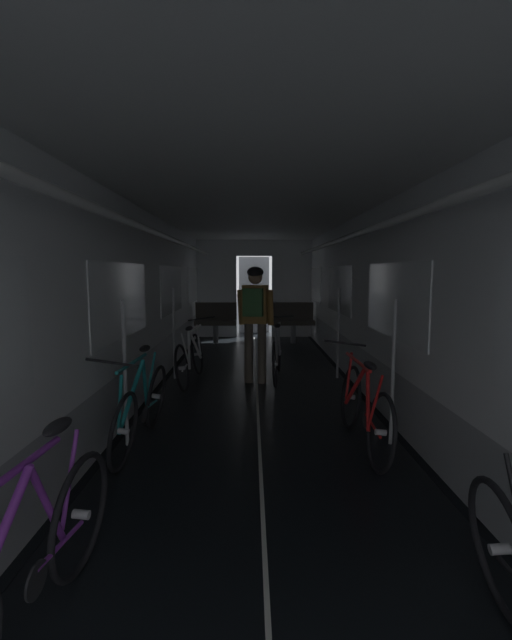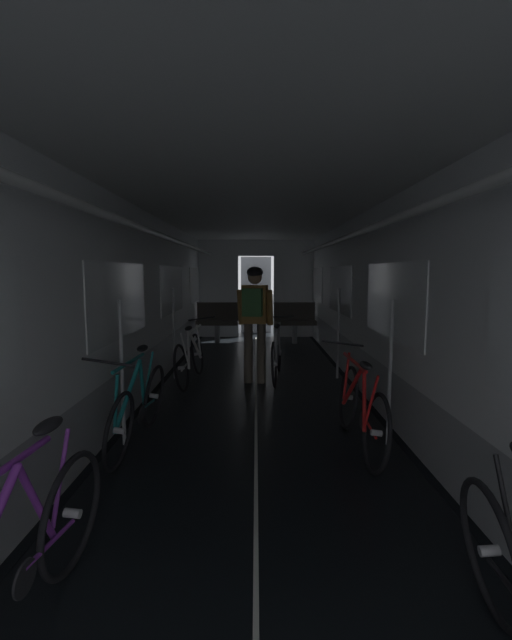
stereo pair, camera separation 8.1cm
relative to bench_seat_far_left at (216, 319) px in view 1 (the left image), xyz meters
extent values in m
plane|color=black|center=(0.90, -8.07, -0.57)|extent=(60.00, 60.00, 0.00)
cube|color=black|center=(-0.51, -4.82, -0.56)|extent=(0.08, 11.50, 0.01)
cube|color=black|center=(2.31, -4.82, -0.56)|extent=(0.08, 11.50, 0.01)
cube|color=beige|center=(0.90, -4.82, -0.56)|extent=(0.03, 11.27, 0.00)
cube|color=#9EA0A5|center=(-0.61, -4.82, -0.27)|extent=(0.12, 11.50, 0.60)
cube|color=white|center=(-0.61, -4.82, 0.96)|extent=(0.12, 11.50, 1.85)
cube|color=white|center=(-0.54, -5.40, 0.78)|extent=(0.02, 1.90, 0.80)
cube|color=white|center=(-0.54, -2.52, 0.78)|extent=(0.02, 1.90, 0.80)
cube|color=white|center=(-0.54, 0.35, 0.78)|extent=(0.02, 1.90, 0.80)
cube|color=yellow|center=(-0.54, -4.99, 0.78)|extent=(0.01, 0.20, 0.28)
cylinder|color=white|center=(-0.27, -4.82, 1.53)|extent=(0.07, 11.04, 0.07)
cylinder|color=#B7BABF|center=(-0.37, -5.97, 0.13)|extent=(0.04, 0.04, 1.40)
cylinder|color=#B7BABF|center=(-0.37, -3.37, 0.13)|extent=(0.04, 0.04, 1.40)
cube|color=#9EA0A5|center=(2.41, -4.82, -0.27)|extent=(0.12, 11.50, 0.60)
cube|color=white|center=(2.41, -4.82, 0.96)|extent=(0.12, 11.50, 1.85)
cube|color=white|center=(2.35, -5.40, 0.78)|extent=(0.02, 1.90, 0.80)
cube|color=white|center=(2.35, -2.52, 0.78)|extent=(0.02, 1.90, 0.80)
cube|color=white|center=(2.35, 0.35, 0.78)|extent=(0.02, 1.90, 0.80)
cube|color=yellow|center=(2.35, -4.54, 0.78)|extent=(0.01, 0.20, 0.28)
cylinder|color=white|center=(2.07, -4.82, 1.53)|extent=(0.07, 11.04, 0.07)
cylinder|color=#B7BABF|center=(2.17, -5.97, 0.13)|extent=(0.04, 0.04, 1.40)
cylinder|color=#B7BABF|center=(2.17, -3.37, 0.13)|extent=(0.04, 0.04, 1.40)
cube|color=white|center=(-0.05, 0.99, 0.66)|extent=(1.00, 0.12, 2.45)
cube|color=white|center=(1.85, 0.99, 0.66)|extent=(1.00, 0.12, 2.45)
cube|color=white|center=(0.90, 0.99, 1.68)|extent=(0.90, 0.12, 0.40)
cube|color=#4C4F54|center=(0.90, 1.69, 0.46)|extent=(0.81, 0.04, 2.05)
cube|color=white|center=(0.90, -4.82, 1.94)|extent=(3.14, 11.62, 0.12)
cylinder|color=gray|center=(0.00, -0.07, -0.35)|extent=(0.12, 0.12, 0.44)
cube|color=#47423D|center=(0.00, -0.07, -0.08)|extent=(0.96, 0.44, 0.10)
cube|color=#47423D|center=(0.00, 0.12, 0.17)|extent=(0.96, 0.08, 0.40)
torus|color=gray|center=(-0.43, 0.15, 0.37)|extent=(0.14, 0.14, 0.02)
cylinder|color=gray|center=(1.80, -0.07, -0.35)|extent=(0.12, 0.12, 0.44)
cube|color=#47423D|center=(1.80, -0.07, -0.08)|extent=(0.96, 0.44, 0.10)
cube|color=#47423D|center=(1.80, 0.12, 0.17)|extent=(0.96, 0.08, 0.40)
torus|color=gray|center=(1.37, 0.15, 0.37)|extent=(0.14, 0.14, 0.02)
torus|color=black|center=(2.02, -8.05, -0.24)|extent=(0.19, 0.68, 0.67)
cylinder|color=#B2B2B7|center=(2.02, -8.05, -0.24)|extent=(0.10, 0.06, 0.06)
torus|color=black|center=(-0.13, -4.12, -0.24)|extent=(0.19, 0.68, 0.67)
cylinder|color=#B2B2B7|center=(-0.13, -4.12, -0.24)|extent=(0.10, 0.06, 0.06)
torus|color=black|center=(-0.05, -3.10, -0.24)|extent=(0.19, 0.68, 0.67)
cylinder|color=#B2B2B7|center=(-0.05, -3.10, -0.24)|extent=(0.10, 0.06, 0.06)
cylinder|color=silver|center=(-0.04, -3.42, -0.02)|extent=(0.16, 0.53, 0.56)
cylinder|color=silver|center=(-0.08, -3.82, -0.02)|extent=(0.09, 0.35, 0.55)
cylinder|color=silver|center=(-0.02, -3.57, 0.24)|extent=(0.10, 0.82, 0.04)
cylinder|color=silver|center=(-0.09, -4.05, 0.00)|extent=(0.11, 0.16, 0.49)
cylinder|color=silver|center=(-0.12, -3.89, -0.26)|extent=(0.06, 0.45, 0.07)
cylinder|color=silver|center=(-0.02, -3.13, 0.00)|extent=(0.10, 0.10, 0.49)
cylinder|color=black|center=(-0.10, -3.67, -0.28)|extent=(0.05, 0.17, 0.17)
ellipsoid|color=black|center=(-0.04, -4.00, 0.30)|extent=(0.12, 0.25, 0.07)
cylinder|color=black|center=(0.03, -3.12, 0.34)|extent=(0.44, 0.06, 0.09)
torus|color=black|center=(1.90, -6.54, -0.24)|extent=(0.13, 0.67, 0.67)
cylinder|color=#B2B2B7|center=(1.90, -6.54, -0.24)|extent=(0.10, 0.05, 0.06)
torus|color=black|center=(1.88, -5.52, -0.24)|extent=(0.13, 0.67, 0.67)
cylinder|color=#B2B2B7|center=(1.88, -5.52, -0.24)|extent=(0.10, 0.05, 0.06)
cylinder|color=red|center=(1.86, -5.84, -0.02)|extent=(0.12, 0.54, 0.56)
cylinder|color=red|center=(1.87, -6.25, -0.02)|extent=(0.10, 0.34, 0.55)
cylinder|color=red|center=(1.83, -5.99, 0.25)|extent=(0.05, 0.82, 0.04)
cylinder|color=red|center=(1.87, -6.47, 0.01)|extent=(0.09, 0.16, 0.49)
cylinder|color=red|center=(1.90, -6.32, -0.26)|extent=(0.03, 0.45, 0.07)
cylinder|color=red|center=(1.85, -5.55, 0.01)|extent=(0.09, 0.09, 0.49)
cylinder|color=black|center=(1.90, -6.09, -0.28)|extent=(0.04, 0.17, 0.17)
ellipsoid|color=black|center=(1.83, -6.42, 0.31)|extent=(0.10, 0.24, 0.07)
cylinder|color=black|center=(1.81, -5.53, 0.35)|extent=(0.44, 0.03, 0.08)
torus|color=black|center=(-0.11, -7.74, -0.23)|extent=(0.13, 0.67, 0.67)
cylinder|color=#B2B2B7|center=(-0.11, -7.74, -0.23)|extent=(0.10, 0.06, 0.06)
cylinder|color=purple|center=(-0.14, -8.03, -0.01)|extent=(0.06, 0.35, 0.55)
cylinder|color=purple|center=(-0.18, -8.28, 0.25)|extent=(0.09, 0.82, 0.04)
cylinder|color=purple|center=(-0.13, -7.81, 0.01)|extent=(0.07, 0.16, 0.49)
cylinder|color=purple|center=(-0.12, -7.96, -0.26)|extent=(0.05, 0.45, 0.07)
cylinder|color=black|center=(-0.13, -8.19, -0.28)|extent=(0.04, 0.17, 0.17)
ellipsoid|color=black|center=(-0.16, -7.85, 0.31)|extent=(0.11, 0.25, 0.07)
torus|color=black|center=(-0.19, -5.48, -0.24)|extent=(0.16, 0.68, 0.67)
cylinder|color=#B2B2B7|center=(-0.19, -5.48, -0.24)|extent=(0.10, 0.05, 0.06)
torus|color=black|center=(-0.24, -6.49, -0.24)|extent=(0.16, 0.68, 0.67)
cylinder|color=#B2B2B7|center=(-0.24, -6.49, -0.24)|extent=(0.10, 0.05, 0.06)
cylinder|color=teal|center=(-0.26, -6.18, -0.02)|extent=(0.14, 0.54, 0.56)
cylinder|color=teal|center=(-0.24, -5.77, -0.02)|extent=(0.09, 0.35, 0.55)
cylinder|color=teal|center=(-0.28, -6.02, 0.25)|extent=(0.08, 0.82, 0.04)
cylinder|color=teal|center=(-0.23, -5.54, 0.00)|extent=(0.09, 0.16, 0.49)
cylinder|color=teal|center=(-0.20, -5.70, -0.26)|extent=(0.04, 0.45, 0.07)
cylinder|color=teal|center=(-0.27, -6.46, 0.00)|extent=(0.09, 0.09, 0.49)
cylinder|color=black|center=(-0.21, -5.92, -0.28)|extent=(0.04, 0.17, 0.17)
ellipsoid|color=black|center=(-0.27, -5.59, 0.30)|extent=(0.11, 0.24, 0.07)
cylinder|color=black|center=(-0.32, -6.48, 0.34)|extent=(0.44, 0.05, 0.08)
cylinder|color=brown|center=(0.79, -3.62, -0.12)|extent=(0.13, 0.13, 0.90)
cylinder|color=brown|center=(0.98, -3.66, -0.12)|extent=(0.13, 0.13, 0.90)
cube|color=olive|center=(0.89, -3.64, 0.61)|extent=(0.40, 0.29, 0.56)
cylinder|color=olive|center=(0.67, -3.58, 0.56)|extent=(0.13, 0.21, 0.53)
cylinder|color=olive|center=(1.11, -3.67, 0.56)|extent=(0.13, 0.21, 0.53)
sphere|color=tan|center=(0.89, -3.64, 1.01)|extent=(0.21, 0.21, 0.21)
ellipsoid|color=black|center=(0.89, -3.64, 1.08)|extent=(0.29, 0.32, 0.16)
cube|color=#3D703D|center=(0.85, -3.81, 0.65)|extent=(0.31, 0.21, 0.40)
torus|color=black|center=(1.16, -3.90, -0.23)|extent=(0.14, 0.67, 0.67)
cylinder|color=#B2B2B7|center=(1.16, -3.90, -0.23)|extent=(0.10, 0.06, 0.05)
torus|color=black|center=(1.28, -2.89, -0.23)|extent=(0.14, 0.67, 0.67)
cylinder|color=#B2B2B7|center=(1.28, -2.89, -0.23)|extent=(0.10, 0.06, 0.05)
cylinder|color=#ADAFB5|center=(1.26, -3.20, -0.01)|extent=(0.13, 0.54, 0.56)
cylinder|color=#ADAFB5|center=(1.21, -3.61, -0.01)|extent=(0.05, 0.35, 0.55)
cylinder|color=#ADAFB5|center=(1.25, -3.36, 0.25)|extent=(0.13, 0.82, 0.04)
cylinder|color=#ADAFB5|center=(1.18, -3.83, 0.01)|extent=(0.07, 0.16, 0.49)
cylinder|color=#ADAFB5|center=(1.19, -3.68, -0.26)|extent=(0.07, 0.45, 0.07)
cylinder|color=#ADAFB5|center=(1.29, -2.92, 0.01)|extent=(0.05, 0.09, 0.49)
cylinder|color=black|center=(1.21, -3.46, -0.28)|extent=(0.04, 0.17, 0.17)
ellipsoid|color=black|center=(1.20, -3.79, 0.31)|extent=(0.12, 0.25, 0.06)
cylinder|color=black|center=(1.31, -2.90, 0.35)|extent=(0.44, 0.07, 0.05)
camera|label=1|loc=(0.82, -9.98, 1.09)|focal=24.22mm
camera|label=2|loc=(0.91, -9.98, 1.09)|focal=24.22mm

